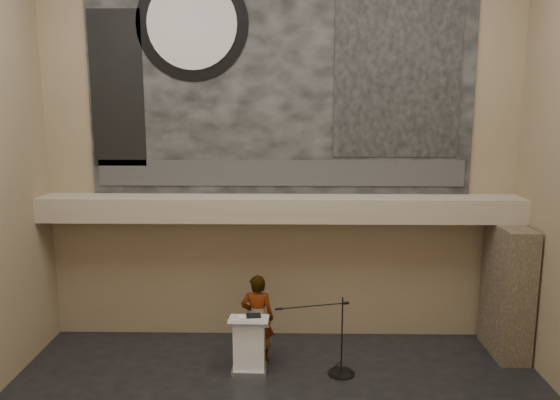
{
  "coord_description": "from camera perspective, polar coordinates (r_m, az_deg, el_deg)",
  "views": [
    {
      "loc": [
        0.19,
        -7.55,
        5.15
      ],
      "look_at": [
        0.0,
        3.2,
        3.2
      ],
      "focal_mm": 35.0,
      "sensor_mm": 36.0,
      "label": 1
    }
  ],
  "objects": [
    {
      "name": "wall_back",
      "position": [
        11.58,
        0.07,
        5.83
      ],
      "size": [
        10.0,
        0.02,
        8.5
      ],
      "primitive_type": "cube",
      "color": "#887756",
      "rests_on": "floor"
    },
    {
      "name": "wall_front",
      "position": [
        3.67,
        -1.98,
        -3.98
      ],
      "size": [
        10.0,
        0.02,
        8.5
      ],
      "primitive_type": "cube",
      "color": "#887756",
      "rests_on": "floor"
    },
    {
      "name": "soffit",
      "position": [
        11.36,
        0.04,
        -0.88
      ],
      "size": [
        10.0,
        0.8,
        0.5
      ],
      "primitive_type": "cube",
      "color": "gray",
      "rests_on": "wall_back"
    },
    {
      "name": "sprinkler_left",
      "position": [
        11.51,
        -7.96,
        -2.26
      ],
      "size": [
        0.04,
        0.04,
        0.06
      ],
      "primitive_type": "cylinder",
      "color": "#B2893D",
      "rests_on": "soffit"
    },
    {
      "name": "sprinkler_right",
      "position": [
        11.5,
        9.55,
        -2.32
      ],
      "size": [
        0.04,
        0.04,
        0.06
      ],
      "primitive_type": "cylinder",
      "color": "#B2893D",
      "rests_on": "soffit"
    },
    {
      "name": "banner",
      "position": [
        11.53,
        0.07,
        13.02
      ],
      "size": [
        8.0,
        0.05,
        5.0
      ],
      "primitive_type": "cube",
      "color": "black",
      "rests_on": "wall_back"
    },
    {
      "name": "banner_text_strip",
      "position": [
        11.58,
        0.06,
        2.84
      ],
      "size": [
        7.76,
        0.02,
        0.55
      ],
      "primitive_type": "cube",
      "color": "#2E2E2E",
      "rests_on": "banner"
    },
    {
      "name": "banner_clock_rim",
      "position": [
        11.75,
        -9.19,
        17.74
      ],
      "size": [
        2.3,
        0.02,
        2.3
      ],
      "primitive_type": "cylinder",
      "rotation": [
        1.57,
        0.0,
        0.0
      ],
      "color": "black",
      "rests_on": "banner"
    },
    {
      "name": "banner_clock_face",
      "position": [
        11.73,
        -9.21,
        17.75
      ],
      "size": [
        1.84,
        0.02,
        1.84
      ],
      "primitive_type": "cylinder",
      "rotation": [
        1.57,
        0.0,
        0.0
      ],
      "color": "silver",
      "rests_on": "banner"
    },
    {
      "name": "banner_building_print",
      "position": [
        11.71,
        12.22,
        13.24
      ],
      "size": [
        2.6,
        0.02,
        3.6
      ],
      "primitive_type": "cube",
      "color": "black",
      "rests_on": "banner"
    },
    {
      "name": "banner_brick_print",
      "position": [
        12.03,
        -16.67,
        11.05
      ],
      "size": [
        1.1,
        0.02,
        3.2
      ],
      "primitive_type": "cube",
      "color": "black",
      "rests_on": "banner"
    },
    {
      "name": "stone_pier",
      "position": [
        12.2,
        22.67,
        -8.69
      ],
      "size": [
        0.6,
        1.4,
        2.7
      ],
      "primitive_type": "cube",
      "color": "#433729",
      "rests_on": "floor"
    },
    {
      "name": "lectern",
      "position": [
        10.85,
        -3.23,
        -14.8
      ],
      "size": [
        0.76,
        0.55,
        1.14
      ],
      "rotation": [
        0.0,
        0.0,
        -0.02
      ],
      "color": "silver",
      "rests_on": "floor"
    },
    {
      "name": "binder",
      "position": [
        10.64,
        -2.79,
        -12.0
      ],
      "size": [
        0.3,
        0.26,
        0.04
      ],
      "primitive_type": "cube",
      "rotation": [
        0.0,
        0.0,
        0.14
      ],
      "color": "black",
      "rests_on": "lectern"
    },
    {
      "name": "papers",
      "position": [
        10.62,
        -3.71,
        -12.15
      ],
      "size": [
        0.27,
        0.32,
        0.0
      ],
      "primitive_type": "cube",
      "rotation": [
        0.0,
        0.0,
        0.27
      ],
      "color": "white",
      "rests_on": "lectern"
    },
    {
      "name": "speaker_person",
      "position": [
        11.09,
        -2.37,
        -12.26
      ],
      "size": [
        0.69,
        0.48,
        1.8
      ],
      "primitive_type": "imported",
      "rotation": [
        0.0,
        0.0,
        3.06
      ],
      "color": "white",
      "rests_on": "floor"
    },
    {
      "name": "mic_stand",
      "position": [
        10.92,
        6.18,
        -16.54
      ],
      "size": [
        1.52,
        0.59,
        1.54
      ],
      "rotation": [
        0.0,
        0.0,
        0.25
      ],
      "color": "black",
      "rests_on": "floor"
    }
  ]
}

